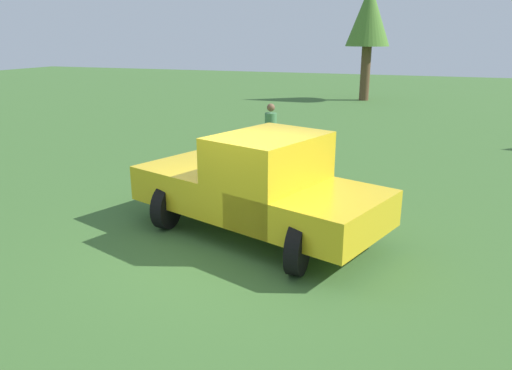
% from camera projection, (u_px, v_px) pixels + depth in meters
% --- Properties ---
extents(ground_plane, '(80.00, 80.00, 0.00)m').
position_uv_depth(ground_plane, '(231.00, 253.00, 7.89)').
color(ground_plane, '#3D662D').
extents(pickup_truck, '(3.24, 4.88, 1.82)m').
position_uv_depth(pickup_truck, '(261.00, 184.00, 8.35)').
color(pickup_truck, black).
rests_on(pickup_truck, ground_plane).
extents(person_bystander, '(0.45, 0.45, 1.65)m').
position_uv_depth(person_bystander, '(271.00, 130.00, 13.22)').
color(person_bystander, black).
rests_on(person_bystander, ground_plane).
extents(tree_far_center, '(2.33, 2.33, 6.03)m').
position_uv_depth(tree_far_center, '(369.00, 18.00, 25.55)').
color(tree_far_center, brown).
rests_on(tree_far_center, ground_plane).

